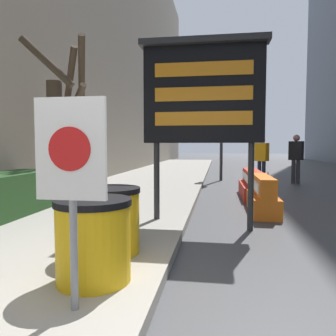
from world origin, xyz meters
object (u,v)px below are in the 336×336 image
object	(u,v)px
jersey_barrier_orange_near	(263,197)
jersey_barrier_red_striped	(252,185)
barrel_drum_foreground	(93,240)
traffic_cone_near	(268,181)
traffic_light_near_curb	(222,109)
pedestrian_worker	(262,156)
pedestrian_passerby	(296,155)
message_board	(203,94)
barrel_drum_middle	(110,220)
warning_sign	(71,166)

from	to	relation	value
jersey_barrier_orange_near	jersey_barrier_red_striped	distance (m)	2.16
barrel_drum_foreground	traffic_cone_near	bearing A→B (deg)	70.46
traffic_light_near_curb	pedestrian_worker	xyz separation A→B (m)	(1.50, -0.72, -1.84)
traffic_cone_near	pedestrian_worker	world-z (taller)	pedestrian_worker
jersey_barrier_orange_near	traffic_cone_near	world-z (taller)	jersey_barrier_orange_near
pedestrian_passerby	pedestrian_worker	bearing A→B (deg)	-143.17
traffic_light_near_curb	jersey_barrier_red_striped	bearing A→B (deg)	-79.02
message_board	jersey_barrier_orange_near	world-z (taller)	message_board
barrel_drum_middle	traffic_light_near_curb	world-z (taller)	traffic_light_near_curb
barrel_drum_foreground	traffic_cone_near	world-z (taller)	barrel_drum_foreground
pedestrian_worker	message_board	bearing A→B (deg)	-68.01
jersey_barrier_red_striped	pedestrian_worker	size ratio (longest dim) A/B	1.24
traffic_light_near_curb	pedestrian_worker	world-z (taller)	traffic_light_near_curb
traffic_cone_near	traffic_light_near_curb	xyz separation A→B (m)	(-1.41, 2.95, 2.56)
traffic_cone_near	pedestrian_worker	distance (m)	2.35
barrel_drum_foreground	warning_sign	size ratio (longest dim) A/B	0.48
pedestrian_worker	jersey_barrier_orange_near	bearing A→B (deg)	-60.20
barrel_drum_foreground	barrel_drum_middle	xyz separation A→B (m)	(-0.11, 0.82, 0.00)
jersey_barrier_orange_near	traffic_cone_near	xyz separation A→B (m)	(0.60, 3.40, -0.03)
traffic_light_near_curb	pedestrian_passerby	world-z (taller)	traffic_light_near_curb
barrel_drum_middle	message_board	world-z (taller)	message_board
barrel_drum_foreground	barrel_drum_middle	bearing A→B (deg)	97.99
warning_sign	message_board	xyz separation A→B (m)	(0.84, 3.22, 1.02)
barrel_drum_middle	pedestrian_worker	world-z (taller)	pedestrian_worker
barrel_drum_foreground	message_board	bearing A→B (deg)	71.44
jersey_barrier_red_striped	pedestrian_passerby	xyz separation A→B (m)	(1.94, 3.59, 0.75)
message_board	pedestrian_passerby	bearing A→B (deg)	66.61
warning_sign	pedestrian_passerby	size ratio (longest dim) A/B	0.89
jersey_barrier_orange_near	jersey_barrier_red_striped	world-z (taller)	jersey_barrier_orange_near
warning_sign	jersey_barrier_orange_near	size ratio (longest dim) A/B	0.98
message_board	traffic_light_near_curb	world-z (taller)	traffic_light_near_curb
barrel_drum_middle	message_board	bearing A→B (deg)	61.34
traffic_cone_near	traffic_light_near_curb	distance (m)	4.15
traffic_light_near_curb	pedestrian_passerby	xyz separation A→B (m)	(2.76, -0.60, -1.79)
message_board	pedestrian_worker	distance (m)	7.48
pedestrian_passerby	traffic_light_near_curb	bearing A→B (deg)	-160.79
jersey_barrier_red_striped	traffic_light_near_curb	distance (m)	4.96
jersey_barrier_orange_near	traffic_light_near_curb	bearing A→B (deg)	97.29
barrel_drum_foreground	warning_sign	bearing A→B (deg)	-84.39
warning_sign	pedestrian_worker	world-z (taller)	warning_sign
pedestrian_passerby	jersey_barrier_red_striped	bearing A→B (deg)	-87.03
message_board	traffic_cone_near	distance (m)	5.58
jersey_barrier_orange_near	pedestrian_worker	distance (m)	5.71
jersey_barrier_orange_near	pedestrian_passerby	distance (m)	6.11
pedestrian_passerby	message_board	bearing A→B (deg)	-81.97
pedestrian_passerby	barrel_drum_middle	bearing A→B (deg)	-83.08
traffic_light_near_curb	barrel_drum_middle	bearing A→B (deg)	-98.17
traffic_light_near_curb	warning_sign	bearing A→B (deg)	-96.31
jersey_barrier_orange_near	traffic_light_near_curb	size ratio (longest dim) A/B	0.42
warning_sign	traffic_cone_near	size ratio (longest dim) A/B	2.55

